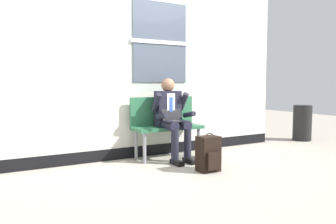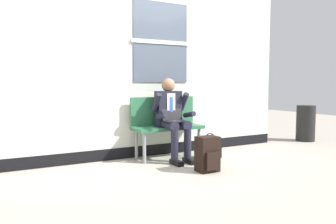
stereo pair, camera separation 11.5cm
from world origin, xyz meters
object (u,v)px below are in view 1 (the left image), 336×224
Objects in this scene: backpack at (209,154)px; trash_bin at (302,123)px; bench_with_person at (166,122)px; handbag at (209,150)px; person_seated at (172,116)px.

trash_bin reaches higher than backpack.
trash_bin is (3.16, 1.01, 0.13)m from backpack.
bench_with_person is 0.81m from handbag.
person_seated reaches higher than handbag.
person_seated is at bearing 158.75° from handbag.
backpack reaches higher than handbag.
bench_with_person is 1.54× the size of trash_bin.
backpack is 1.17× the size of handbag.
bench_with_person is 3.24m from trash_bin.
backpack is at bearing -127.59° from handbag.
person_seated reaches higher than backpack.
trash_bin is (3.24, 0.18, -0.31)m from person_seated.
person_seated reaches higher than bench_with_person.
backpack is 0.65× the size of trash_bin.
bench_with_person reaches higher than backpack.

